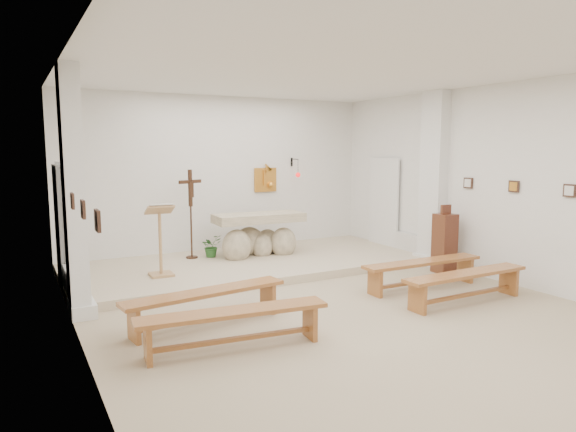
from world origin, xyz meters
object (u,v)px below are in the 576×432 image
altar (258,238)px  donation_pedestal (445,243)px  bench_left_front (206,299)px  bench_right_second (466,280)px  bench_left_second (234,320)px  lectern (160,240)px  bench_right_front (423,268)px  crucifix_stand (191,207)px

altar → donation_pedestal: size_ratio=1.45×
bench_left_front → bench_right_second: bearing=-20.9°
bench_left_second → donation_pedestal: bearing=24.5°
lectern → bench_left_second: lectern is taller
bench_left_second → bench_left_front: bearing=96.7°
lectern → donation_pedestal: (5.00, -1.73, -0.21)m
donation_pedestal → bench_right_front: 1.37m
bench_left_second → bench_right_second: same height
lectern → bench_right_second: size_ratio=0.56×
bench_left_second → bench_right_second: size_ratio=1.01×
donation_pedestal → lectern: bearing=162.0°
crucifix_stand → bench_right_front: bearing=-72.9°
lectern → crucifix_stand: bearing=53.3°
lectern → bench_left_second: size_ratio=0.56×
donation_pedestal → bench_right_second: size_ratio=0.57×
lectern → crucifix_stand: crucifix_stand is taller
bench_left_front → bench_left_second: same height
donation_pedestal → bench_left_second: 5.28m
donation_pedestal → bench_left_second: donation_pedestal is taller
crucifix_stand → donation_pedestal: size_ratio=1.37×
lectern → bench_right_front: 4.53m
altar → lectern: 2.40m
donation_pedestal → bench_left_front: bearing=-171.3°
crucifix_stand → bench_right_front: size_ratio=0.78×
lectern → bench_right_second: bearing=-39.3°
crucifix_stand → lectern: bearing=-150.4°
bench_right_second → bench_right_front: bearing=89.7°
lectern → bench_right_front: (3.82, -2.40, -0.42)m
bench_left_second → bench_right_second: 3.85m
altar → crucifix_stand: bearing=166.2°
crucifix_stand → bench_right_second: (2.88, -4.52, -0.83)m
altar → lectern: bearing=-158.1°
altar → bench_left_front: 3.93m
altar → bench_right_second: size_ratio=0.83×
bench_left_front → bench_left_second: size_ratio=1.00×
bench_right_second → bench_left_second: bearing=179.7°
crucifix_stand → bench_left_front: bearing=-126.9°
donation_pedestal → altar: bearing=138.5°
crucifix_stand → altar: bearing=-38.1°
altar → bench_left_second: altar is taller
altar → bench_right_front: bearing=-61.2°
bench_left_front → bench_left_second: (-0.00, -0.94, 0.00)m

